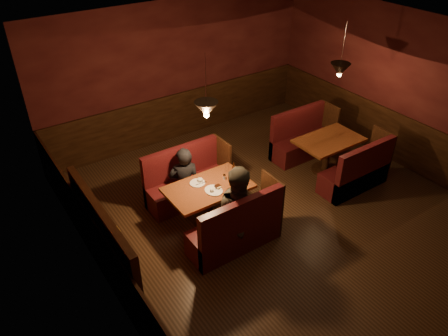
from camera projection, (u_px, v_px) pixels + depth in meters
room at (276, 170)px, 6.63m from camera, size 6.02×7.02×2.92m
main_table at (209, 195)px, 6.93m from camera, size 1.33×0.81×0.93m
main_bench_far at (187, 183)px, 7.59m from camera, size 1.46×0.52×1.00m
main_bench_near at (237, 232)px, 6.55m from camera, size 1.46×0.52×1.00m
second_table at (328, 148)px, 8.22m from camera, size 1.23×0.79×0.69m
second_bench_far at (301, 140)px, 8.85m from camera, size 1.36×0.51×0.97m
second_bench_near at (357, 174)px, 7.84m from camera, size 1.36×0.51×0.97m
diner_a at (184, 168)px, 7.22m from camera, size 0.63×0.53×1.47m
diner_b at (241, 199)px, 6.33m from camera, size 0.97×0.83×1.71m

